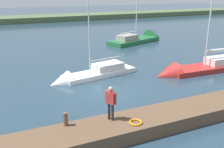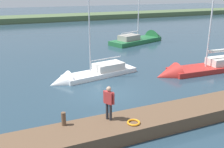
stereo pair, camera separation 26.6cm
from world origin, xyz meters
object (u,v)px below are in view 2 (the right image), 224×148
at_px(person_on_dock, 109,101).
at_px(sailboat_inner_slip, 197,71).
at_px(life_ring_buoy, 134,122).
at_px(sailboat_mid_channel, 145,40).
at_px(sailboat_far_left, 89,77).
at_px(mooring_post_near, 64,119).

bearing_deg(person_on_dock, sailboat_inner_slip, -1.29).
xyz_separation_m(life_ring_buoy, person_on_dock, (0.96, -0.85, 0.99)).
bearing_deg(sailboat_inner_slip, sailboat_mid_channel, -100.00).
height_order(sailboat_mid_channel, sailboat_far_left, sailboat_mid_channel).
relative_size(sailboat_inner_slip, person_on_dock, 5.34).
distance_m(sailboat_inner_slip, person_on_dock, 12.85).
relative_size(life_ring_buoy, sailboat_inner_slip, 0.07).
bearing_deg(life_ring_buoy, person_on_dock, -41.61).
bearing_deg(life_ring_buoy, sailboat_far_left, -95.26).
xyz_separation_m(mooring_post_near, sailboat_inner_slip, (-13.34, -5.88, -0.93)).
relative_size(sailboat_mid_channel, person_on_dock, 6.18).
xyz_separation_m(sailboat_mid_channel, person_on_dock, (14.28, 20.76, 1.55)).
height_order(life_ring_buoy, sailboat_inner_slip, sailboat_inner_slip).
xyz_separation_m(sailboat_far_left, person_on_dock, (1.83, 8.59, 1.65)).
bearing_deg(sailboat_mid_channel, mooring_post_near, -147.73).
bearing_deg(mooring_post_near, person_on_dock, 171.01).
height_order(life_ring_buoy, sailboat_mid_channel, sailboat_mid_channel).
height_order(mooring_post_near, life_ring_buoy, mooring_post_near).
height_order(mooring_post_near, person_on_dock, person_on_dock).
bearing_deg(sailboat_mid_channel, life_ring_buoy, -140.41).
bearing_deg(sailboat_far_left, life_ring_buoy, 74.36).
relative_size(life_ring_buoy, sailboat_mid_channel, 0.06).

